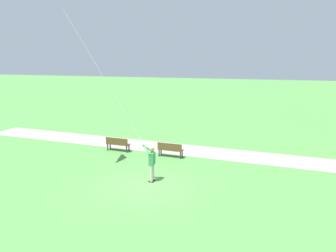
{
  "coord_description": "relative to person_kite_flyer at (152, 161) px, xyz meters",
  "views": [
    {
      "loc": [
        14.09,
        4.5,
        6.24
      ],
      "look_at": [
        -0.32,
        1.14,
        2.87
      ],
      "focal_mm": 36.02,
      "sensor_mm": 36.0,
      "label": 1
    }
  ],
  "objects": [
    {
      "name": "ground_plane",
      "position": [
        0.63,
        -0.26,
        -1.05
      ],
      "size": [
        120.0,
        120.0,
        0.0
      ],
      "primitive_type": "plane",
      "color": "#569947"
    },
    {
      "name": "walkway_path",
      "position": [
        -5.32,
        1.74,
        -1.04
      ],
      "size": [
        6.4,
        32.05,
        0.02
      ],
      "primitive_type": "cube",
      "rotation": [
        0.0,
        0.0,
        -0.13
      ],
      "color": "#ADA393",
      "rests_on": "ground"
    },
    {
      "name": "person_kite_flyer",
      "position": [
        0.0,
        0.0,
        0.0
      ],
      "size": [
        0.52,
        0.62,
        1.83
      ],
      "color": "#232328",
      "rests_on": "ground"
    },
    {
      "name": "park_bench_near_walkway",
      "position": [
        -4.29,
        -3.43,
        -0.54
      ],
      "size": [
        0.62,
        1.54,
        0.88
      ],
      "color": "brown",
      "rests_on": "ground"
    },
    {
      "name": "park_bench_far_walkway",
      "position": [
        -3.85,
        0.04,
        -0.54
      ],
      "size": [
        0.62,
        1.54,
        0.88
      ],
      "color": "brown",
      "rests_on": "ground"
    }
  ]
}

